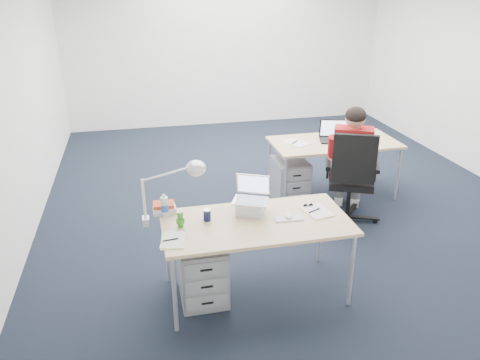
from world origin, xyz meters
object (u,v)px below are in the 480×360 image
desk_far (334,145)px  silver_laptop (251,197)px  drawer_pedestal_far (290,180)px  seated_person (351,162)px  water_bottle (165,205)px  cordless_phone (165,208)px  sunglasses (308,206)px  computer_mouse (289,216)px  headphones (248,203)px  wireless_keyboard (289,219)px  far_cup (353,132)px  drawer_pedestal_near (202,270)px  office_chair (349,197)px  desk_lamp (164,192)px  dark_laptop (336,131)px  desk_near (256,226)px  bear_figurine (180,220)px  book_stack (164,208)px  can_koozie (207,215)px

desk_far → silver_laptop: bearing=-132.0°
drawer_pedestal_far → silver_laptop: bearing=-119.7°
seated_person → water_bottle: seated_person is taller
silver_laptop → cordless_phone: 0.75m
seated_person → sunglasses: 1.43m
computer_mouse → headphones: 0.43m
silver_laptop → wireless_keyboard: size_ratio=1.32×
far_cup → drawer_pedestal_near: bearing=-139.7°
desk_far → drawer_pedestal_far: bearing=-173.0°
desk_far → cordless_phone: cordless_phone is taller
seated_person → drawer_pedestal_far: bearing=161.6°
office_chair → far_cup: bearing=87.1°
drawer_pedestal_far → desk_lamp: desk_lamp is taller
dark_laptop → headphones: bearing=-118.8°
drawer_pedestal_far → desk_near: bearing=-117.1°
desk_far → seated_person: bearing=-95.0°
drawer_pedestal_far → far_cup: (0.94, 0.24, 0.50)m
far_cup → water_bottle: bearing=-146.0°
water_bottle → dark_laptop: dark_laptop is taller
water_bottle → office_chair: bearing=20.5°
water_bottle → bear_figurine: (0.11, -0.22, -0.04)m
desk_far → book_stack: book_stack is taller
desk_near → cordless_phone: size_ratio=10.40×
desk_far → far_cup: far_cup is taller
wireless_keyboard → bear_figurine: bearing=179.5°
seated_person → far_cup: (0.39, 0.77, 0.09)m
silver_laptop → computer_mouse: silver_laptop is taller
book_stack → desk_near: bearing=-24.5°
can_koozie → book_stack: 0.42m
silver_laptop → office_chair: bearing=57.9°
computer_mouse → can_koozie: 0.70m
desk_near → seated_person: bearing=40.4°
drawer_pedestal_near → book_stack: bearing=133.0°
can_koozie → dark_laptop: (1.93, 1.75, 0.08)m
desk_near → headphones: 0.32m
sunglasses → far_cup: bearing=53.1°
silver_laptop → sunglasses: size_ratio=3.35×
desk_near → silver_laptop: size_ratio=4.98×
office_chair → can_koozie: bearing=-129.1°
bear_figurine → desk_lamp: desk_lamp is taller
book_stack → cordless_phone: 0.09m
can_koozie → bear_figurine: bear_figurine is taller
computer_mouse → bear_figurine: bear_figurine is taller
desk_far → dark_laptop: 0.18m
far_cup → can_koozie: bearing=-139.7°
sunglasses → water_bottle: bearing=173.6°
wireless_keyboard → cordless_phone: size_ratio=1.59×
desk_near → bear_figurine: 0.65m
desk_lamp → far_cup: size_ratio=6.12×
can_koozie → water_bottle: 0.38m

